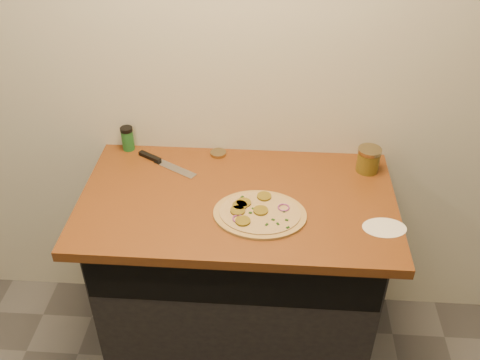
# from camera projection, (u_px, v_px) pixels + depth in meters

# --- Properties ---
(cabinet) EXTENTS (1.10, 0.60, 0.86)m
(cabinet) POSITION_uv_depth(u_px,v_px,m) (238.00, 277.00, 2.33)
(cabinet) COLOR black
(cabinet) RESTS_ON ground
(countertop) EXTENTS (1.20, 0.70, 0.04)m
(countertop) POSITION_uv_depth(u_px,v_px,m) (238.00, 201.00, 2.04)
(countertop) COLOR brown
(countertop) RESTS_ON cabinet
(pizza) EXTENTS (0.35, 0.35, 0.02)m
(pizza) POSITION_uv_depth(u_px,v_px,m) (259.00, 213.00, 1.94)
(pizza) COLOR tan
(pizza) RESTS_ON countertop
(chefs_knife) EXTENTS (0.27, 0.18, 0.02)m
(chefs_knife) POSITION_uv_depth(u_px,v_px,m) (162.00, 162.00, 2.21)
(chefs_knife) COLOR #B7BAC1
(chefs_knife) RESTS_ON countertop
(mason_jar_lid) EXTENTS (0.08, 0.08, 0.01)m
(mason_jar_lid) POSITION_uv_depth(u_px,v_px,m) (218.00, 153.00, 2.26)
(mason_jar_lid) COLOR #938055
(mason_jar_lid) RESTS_ON countertop
(salsa_jar) EXTENTS (0.09, 0.09, 0.10)m
(salsa_jar) POSITION_uv_depth(u_px,v_px,m) (368.00, 160.00, 2.14)
(salsa_jar) COLOR maroon
(salsa_jar) RESTS_ON countertop
(spice_shaker) EXTENTS (0.05, 0.05, 0.11)m
(spice_shaker) POSITION_uv_depth(u_px,v_px,m) (128.00, 138.00, 2.27)
(spice_shaker) COLOR #1D5D26
(spice_shaker) RESTS_ON countertop
(flour_spill) EXTENTS (0.17, 0.17, 0.00)m
(flour_spill) POSITION_uv_depth(u_px,v_px,m) (384.00, 228.00, 1.89)
(flour_spill) COLOR silver
(flour_spill) RESTS_ON countertop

